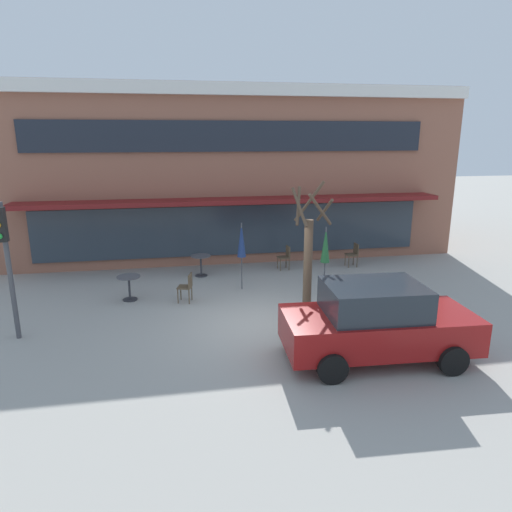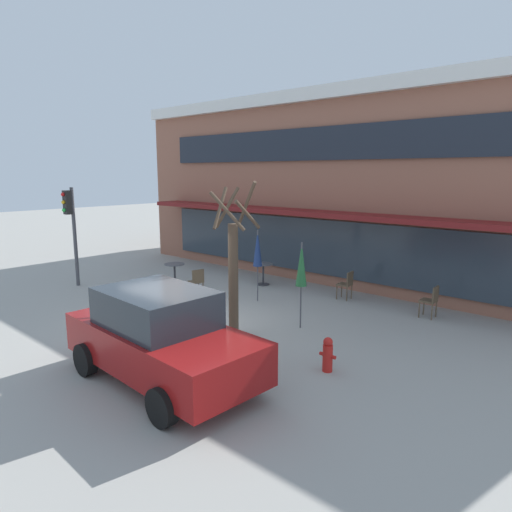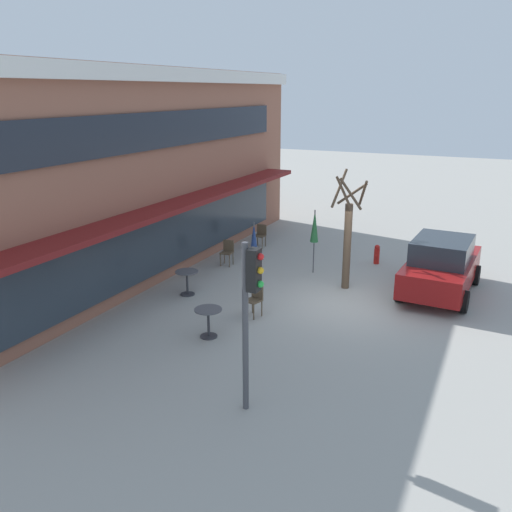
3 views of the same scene
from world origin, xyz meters
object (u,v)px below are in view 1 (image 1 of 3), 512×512
object	(u,v)px
cafe_table_near_wall	(129,284)
fire_hydrant	(409,300)
patio_umbrella_green_folded	(241,241)
cafe_chair_1	(187,285)
cafe_chair_0	(353,253)
parked_sedan	(377,322)
street_tree	(308,257)
cafe_table_streetside	(201,262)
cafe_chair_2	(285,256)
patio_umbrella_cream_folded	(325,245)
traffic_light_pole	(5,249)

from	to	relation	value
cafe_table_near_wall	fire_hydrant	bearing A→B (deg)	-17.11
patio_umbrella_green_folded	cafe_chair_1	bearing A→B (deg)	-153.77
cafe_chair_0	parked_sedan	size ratio (longest dim) A/B	0.21
cafe_chair_1	fire_hydrant	size ratio (longest dim) A/B	1.26
patio_umbrella_green_folded	street_tree	xyz separation A→B (m)	(1.46, -2.52, 0.05)
cafe_table_streetside	cafe_chair_1	size ratio (longest dim) A/B	0.85
cafe_chair_2	cafe_table_streetside	bearing A→B (deg)	-174.69
cafe_table_near_wall	street_tree	world-z (taller)	street_tree
cafe_table_streetside	parked_sedan	xyz separation A→B (m)	(3.46, -6.95, 0.36)
cafe_table_streetside	cafe_chair_1	xyz separation A→B (m)	(-0.57, -2.56, 0.01)
cafe_chair_1	street_tree	xyz separation A→B (m)	(3.25, -1.63, 1.16)
patio_umbrella_cream_folded	fire_hydrant	xyz separation A→B (m)	(1.93, -1.73, -1.27)
cafe_table_streetside	street_tree	bearing A→B (deg)	-57.45
parked_sedan	fire_hydrant	world-z (taller)	parked_sedan
cafe_table_near_wall	cafe_chair_2	size ratio (longest dim) A/B	0.85
traffic_light_pole	cafe_table_streetside	bearing A→B (deg)	42.99
cafe_table_near_wall	traffic_light_pole	world-z (taller)	traffic_light_pole
cafe_table_near_wall	patio_umbrella_cream_folded	distance (m)	6.09
cafe_table_streetside	cafe_chair_0	xyz separation A→B (m)	(5.81, 0.21, 0.01)
patio_umbrella_green_folded	patio_umbrella_cream_folded	world-z (taller)	same
cafe_chair_2	traffic_light_pole	size ratio (longest dim) A/B	0.26
patio_umbrella_cream_folded	street_tree	size ratio (longest dim) A/B	0.59
cafe_chair_1	cafe_chair_2	distance (m)	4.70
patio_umbrella_cream_folded	cafe_chair_2	xyz separation A→B (m)	(-0.49, 3.07, -1.10)
patio_umbrella_cream_folded	cafe_chair_0	xyz separation A→B (m)	(2.16, 2.99, -1.10)
street_tree	cafe_chair_2	bearing A→B (deg)	83.86
parked_sedan	cafe_table_streetside	bearing A→B (deg)	116.49
patio_umbrella_cream_folded	cafe_table_near_wall	bearing A→B (deg)	173.34
cafe_table_near_wall	parked_sedan	bearing A→B (deg)	-40.17
cafe_table_near_wall	street_tree	bearing A→B (deg)	-23.01
patio_umbrella_cream_folded	cafe_chair_0	bearing A→B (deg)	54.10
cafe_table_streetside	cafe_chair_1	distance (m)	2.63
patio_umbrella_green_folded	traffic_light_pole	xyz separation A→B (m)	(-6.01, -2.79, 0.67)
cafe_chair_1	cafe_chair_2	bearing A→B (deg)	37.42
cafe_chair_2	parked_sedan	xyz separation A→B (m)	(0.30, -7.24, 0.35)
patio_umbrella_green_folded	patio_umbrella_cream_folded	xyz separation A→B (m)	(2.43, -1.10, 0.00)
cafe_table_streetside	patio_umbrella_cream_folded	size ratio (longest dim) A/B	0.35
cafe_chair_2	parked_sedan	distance (m)	7.25
cafe_table_near_wall	street_tree	xyz separation A→B (m)	(4.98, -2.11, 1.17)
cafe_table_near_wall	fire_hydrant	size ratio (longest dim) A/B	1.08
patio_umbrella_green_folded	fire_hydrant	world-z (taller)	patio_umbrella_green_folded
cafe_table_near_wall	cafe_table_streetside	bearing A→B (deg)	42.17
patio_umbrella_cream_folded	cafe_chair_1	xyz separation A→B (m)	(-4.22, 0.21, -1.10)
cafe_chair_0	traffic_light_pole	world-z (taller)	traffic_light_pole
cafe_table_near_wall	cafe_chair_2	world-z (taller)	cafe_chair_2
cafe_table_near_wall	parked_sedan	size ratio (longest dim) A/B	0.18
cafe_table_streetside	patio_umbrella_green_folded	xyz separation A→B (m)	(1.22, -1.68, 1.11)
cafe_chair_0	cafe_chair_2	world-z (taller)	same
traffic_light_pole	fire_hydrant	xyz separation A→B (m)	(10.37, -0.04, -1.94)
patio_umbrella_cream_folded	traffic_light_pole	bearing A→B (deg)	-168.68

